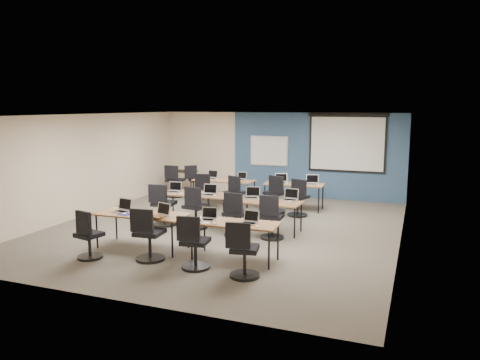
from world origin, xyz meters
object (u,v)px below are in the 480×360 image
at_px(task_chair_2, 194,247).
at_px(laptop_10, 280,181).
at_px(task_chair_7, 271,221).
at_px(laptop_4, 174,189).
at_px(whiteboard, 269,151).
at_px(laptop_11, 312,182).
at_px(laptop_5, 209,192).
at_px(task_chair_5, 195,211).
at_px(training_table_back_left, 224,181).
at_px(task_chair_6, 235,218).
at_px(utility_table, 183,173).
at_px(task_chair_4, 163,208).
at_px(task_chair_3, 243,254).
at_px(training_table_mid_left, 197,195).
at_px(laptop_6, 252,195).
at_px(task_chair_10, 275,197).
at_px(training_table_front_right, 235,225).
at_px(laptop_8, 212,177).
at_px(training_table_back_right, 294,185).
at_px(task_chair_9, 234,196).
at_px(laptop_7, 290,197).
at_px(task_chair_11, 298,201).
at_px(task_chair_1, 148,239).
at_px(laptop_9, 241,178).
at_px(task_chair_0, 88,239).
at_px(laptop_3, 250,220).
at_px(task_chair_8, 207,194).
at_px(projector_screen, 347,140).
at_px(laptop_1, 161,213).
at_px(laptop_2, 208,217).
at_px(laptop_0, 122,209).
at_px(training_table_mid_right, 264,203).
at_px(spare_chair_a, 195,183).
at_px(spare_chair_b, 175,184).

bearing_deg(task_chair_2, laptop_10, 82.24).
bearing_deg(task_chair_7, laptop_4, 161.12).
distance_m(whiteboard, laptop_11, 2.56).
height_order(laptop_5, task_chair_5, task_chair_5).
height_order(training_table_back_left, task_chair_6, task_chair_6).
bearing_deg(utility_table, training_table_back_left, -29.27).
bearing_deg(task_chair_4, task_chair_3, -47.14).
bearing_deg(training_table_mid_left, task_chair_7, -21.32).
distance_m(task_chair_5, laptop_6, 1.41).
relative_size(training_table_back_left, task_chair_10, 1.74).
xyz_separation_m(training_table_front_right, task_chair_5, (-1.73, 1.79, -0.25)).
distance_m(task_chair_6, laptop_8, 3.86).
distance_m(training_table_back_right, task_chair_9, 1.72).
height_order(laptop_7, task_chair_11, task_chair_11).
xyz_separation_m(task_chair_1, laptop_9, (-0.20, 5.47, 0.36)).
bearing_deg(task_chair_0, utility_table, 116.07).
height_order(task_chair_1, laptop_6, task_chair_1).
bearing_deg(laptop_3, task_chair_8, 128.18).
relative_size(projector_screen, laptop_1, 6.99).
xyz_separation_m(laptop_2, task_chair_10, (0.13, 4.10, -0.36)).
bearing_deg(utility_table, laptop_10, -15.14).
xyz_separation_m(task_chair_3, laptop_9, (-2.19, 5.66, 0.38)).
relative_size(training_table_back_right, laptop_0, 4.69).
bearing_deg(task_chair_6, training_table_mid_right, 58.25).
bearing_deg(task_chair_5, task_chair_1, -75.59).
height_order(whiteboard, task_chair_3, whiteboard).
bearing_deg(laptop_2, training_table_front_right, -8.25).
bearing_deg(laptop_4, task_chair_10, 28.72).
bearing_deg(task_chair_11, laptop_8, -176.93).
bearing_deg(training_table_back_left, task_chair_8, -106.96).
xyz_separation_m(training_table_mid_left, utility_table, (-2.22, 3.43, -0.03)).
distance_m(laptop_4, task_chair_7, 3.00).
bearing_deg(laptop_8, projector_screen, 31.31).
xyz_separation_m(spare_chair_a, spare_chair_b, (-0.45, -0.58, 0.03)).
height_order(task_chair_0, laptop_11, laptop_11).
bearing_deg(laptop_6, training_table_back_right, 67.18).
bearing_deg(laptop_10, laptop_6, -104.96).
relative_size(projector_screen, task_chair_10, 2.30).
bearing_deg(task_chair_3, laptop_8, 107.67).
relative_size(task_chair_8, laptop_9, 3.33).
relative_size(training_table_front_right, task_chair_5, 1.61).
height_order(task_chair_6, laptop_11, task_chair_6).
relative_size(training_table_mid_right, task_chair_4, 1.66).
relative_size(whiteboard, laptop_11, 3.60).
xyz_separation_m(task_chair_8, task_chair_9, (0.85, -0.02, -0.00)).
bearing_deg(laptop_0, training_table_front_right, 9.63).
xyz_separation_m(task_chair_4, laptop_10, (2.11, 2.99, 0.36)).
bearing_deg(task_chair_9, whiteboard, 108.17).
xyz_separation_m(task_chair_0, laptop_10, (2.15, 5.71, 0.40)).
height_order(training_table_back_left, laptop_6, laptop_6).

